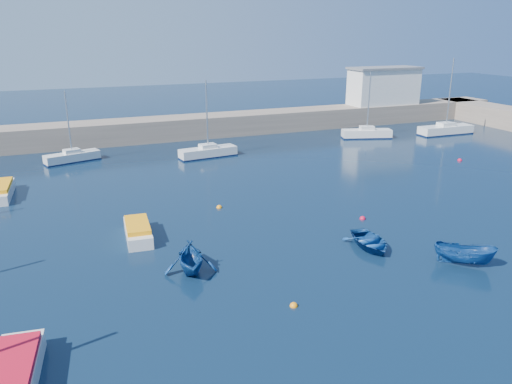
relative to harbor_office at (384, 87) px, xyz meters
name	(u,v)px	position (x,y,z in m)	size (l,w,h in m)	color
ground	(431,334)	(-30.00, -46.00, -5.10)	(220.00, 220.00, 0.00)	#0C1E34
back_wall	(181,127)	(-30.00, 0.00, -3.80)	(96.00, 4.50, 2.60)	gray
harbor_office	(384,87)	(0.00, 0.00, 0.00)	(10.00, 4.00, 5.00)	silver
sailboat_5	(72,157)	(-43.37, -7.70, -4.56)	(5.66, 3.05, 7.23)	silver
sailboat_6	(208,152)	(-29.84, -10.94, -4.54)	(6.32, 2.44, 8.09)	silver
sailboat_7	(367,133)	(-8.50, -8.88, -4.50)	(6.33, 3.46, 8.08)	silver
sailboat_8	(446,130)	(2.34, -10.75, -4.48)	(7.43, 2.22, 9.62)	silver
motorboat_0	(14,373)	(-47.11, -42.66, -4.60)	(2.23, 4.95, 1.07)	silver
motorboat_1	(138,231)	(-40.39, -30.16, -4.60)	(1.85, 4.46, 1.07)	silver
dinghy_center	(370,242)	(-27.21, -37.09, -4.72)	(2.65, 3.71, 0.77)	navy
dinghy_left	(190,257)	(-38.43, -36.07, -4.20)	(2.95, 3.42, 1.80)	navy
dinghy_right	(465,255)	(-23.60, -41.21, -4.44)	(1.28, 3.40, 1.31)	navy
buoy_0	(294,306)	(-34.69, -41.59, -5.10)	(0.41, 0.41, 0.41)	orange
buoy_1	(363,219)	(-24.85, -32.74, -5.10)	(0.44, 0.44, 0.44)	#B80D2C
buoy_3	(219,208)	(-33.68, -26.61, -5.10)	(0.44, 0.44, 0.44)	orange
buoy_4	(460,161)	(-6.00, -22.23, -5.10)	(0.48, 0.48, 0.48)	#B80D2C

